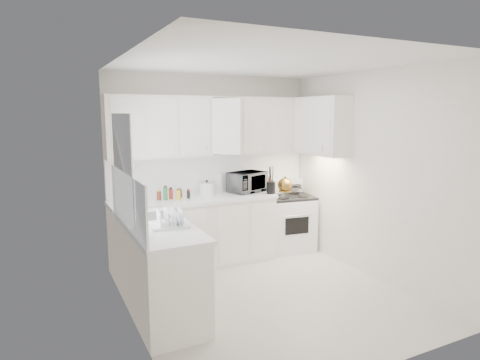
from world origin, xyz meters
TOP-DOWN VIEW (x-y plane):
  - floor at (0.00, 0.00)m, footprint 3.20×3.20m
  - ceiling at (0.00, 0.00)m, footprint 3.20×3.20m
  - wall_back at (0.00, 1.60)m, footprint 3.00×0.00m
  - wall_front at (0.00, -1.60)m, footprint 3.00×0.00m
  - wall_left at (-1.50, 0.00)m, footprint 0.00×3.20m
  - wall_right at (1.50, 0.00)m, footprint 0.00×3.20m
  - window_blinds at (-1.48, 0.35)m, footprint 0.06×0.96m
  - lower_cabinets_back at (-0.39, 1.30)m, footprint 2.22×0.60m
  - lower_cabinets_left at (-1.20, 0.20)m, footprint 0.60×1.60m
  - countertop_back at (-0.39, 1.29)m, footprint 2.24×0.64m
  - countertop_left at (-1.19, 0.20)m, footprint 0.64×1.62m
  - backsplash_back at (0.00, 1.59)m, footprint 2.98×0.02m
  - backsplash_left at (-1.49, 0.20)m, footprint 0.02×1.60m
  - upper_cabinets_back at (0.00, 1.44)m, footprint 3.00×0.33m
  - upper_cabinets_right at (1.33, 0.82)m, footprint 0.33×0.90m
  - sink at (-1.19, 0.55)m, footprint 0.42×0.38m
  - stove at (1.13, 1.30)m, footprint 0.77×0.66m
  - tea_kettle at (0.95, 1.14)m, footprint 0.33×0.31m
  - frying_pan at (1.31, 1.46)m, footprint 0.31×0.45m
  - microwave at (0.44, 1.36)m, footprint 0.59×0.45m
  - rice_cooker at (-0.17, 1.39)m, footprint 0.25×0.25m
  - paper_towel at (0.07, 1.52)m, footprint 0.12×0.12m
  - utensil_crock at (0.68, 1.09)m, footprint 0.15×0.15m
  - dish_rack at (-1.12, 0.04)m, footprint 0.39×0.31m
  - spice_left_0 at (-0.85, 1.42)m, footprint 0.06×0.06m
  - spice_left_1 at (-0.78, 1.33)m, footprint 0.06×0.06m
  - spice_left_2 at (-0.70, 1.42)m, footprint 0.06×0.06m
  - spice_left_3 at (-0.62, 1.33)m, footprint 0.06×0.06m
  - spice_left_4 at (-0.55, 1.42)m, footprint 0.06×0.06m
  - spice_left_5 at (-0.47, 1.33)m, footprint 0.06×0.06m
  - sauce_right_0 at (0.58, 1.46)m, footprint 0.06×0.06m
  - sauce_right_1 at (0.64, 1.40)m, footprint 0.06×0.06m
  - sauce_right_2 at (0.69, 1.46)m, footprint 0.06×0.06m
  - sauce_right_3 at (0.74, 1.40)m, footprint 0.06×0.06m
  - sauce_right_4 at (0.80, 1.46)m, footprint 0.06×0.06m
  - sauce_right_5 at (0.85, 1.40)m, footprint 0.06×0.06m

SIDE VIEW (x-z plane):
  - floor at x=0.00m, z-range 0.00..0.00m
  - lower_cabinets_back at x=-0.39m, z-range 0.00..0.90m
  - lower_cabinets_left at x=-1.20m, z-range 0.00..0.90m
  - stove at x=1.13m, z-range 0.00..1.07m
  - countertop_back at x=-0.39m, z-range 0.90..0.95m
  - countertop_left at x=-1.19m, z-range 0.90..0.95m
  - frying_pan at x=1.31m, z-range 0.95..0.98m
  - spice_left_0 at x=-0.85m, z-range 0.95..1.08m
  - spice_left_1 at x=-0.78m, z-range 0.95..1.08m
  - spice_left_2 at x=-0.70m, z-range 0.95..1.08m
  - spice_left_3 at x=-0.62m, z-range 0.95..1.08m
  - spice_left_4 at x=-0.55m, z-range 0.95..1.08m
  - spice_left_5 at x=-0.47m, z-range 0.95..1.08m
  - sauce_right_0 at x=0.58m, z-range 0.95..1.14m
  - sauce_right_1 at x=0.64m, z-range 0.95..1.14m
  - sauce_right_2 at x=0.69m, z-range 0.95..1.14m
  - sauce_right_3 at x=0.74m, z-range 0.95..1.14m
  - sauce_right_4 at x=0.80m, z-range 0.95..1.14m
  - sauce_right_5 at x=0.85m, z-range 0.95..1.14m
  - dish_rack at x=-1.12m, z-range 0.95..1.15m
  - rice_cooker at x=-0.17m, z-range 0.95..1.16m
  - tea_kettle at x=0.95m, z-range 0.94..1.18m
  - sink at x=-1.19m, z-range 0.92..1.22m
  - paper_towel at x=0.07m, z-range 0.95..1.22m
  - microwave at x=0.44m, z-range 0.95..1.30m
  - utensil_crock at x=0.68m, z-range 0.95..1.35m
  - backsplash_back at x=0.00m, z-range 0.95..1.50m
  - backsplash_left at x=-1.49m, z-range 0.95..1.50m
  - wall_back at x=0.00m, z-range -0.20..2.80m
  - wall_front at x=0.00m, z-range -0.20..2.80m
  - wall_left at x=-1.50m, z-range -0.30..2.90m
  - wall_right at x=1.50m, z-range -0.30..2.90m
  - upper_cabinets_back at x=0.00m, z-range 1.10..1.90m
  - upper_cabinets_right at x=1.33m, z-range 1.10..1.90m
  - window_blinds at x=-1.48m, z-range 1.02..2.08m
  - ceiling at x=0.00m, z-range 2.60..2.60m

